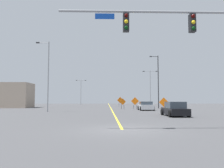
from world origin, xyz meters
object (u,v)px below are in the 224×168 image
object	(u,v)px
traffic_signal_assembly	(193,35)
street_lamp_far_left	(158,80)
street_lamp_near_right	(150,85)
car_silver_near	(146,106)
street_lamp_mid_right	(81,90)
construction_sign_left_lane	(164,103)
car_black_approaching	(175,109)
street_lamp_near_left	(47,73)
construction_sign_right_lane	(135,102)
construction_sign_left_shoulder	(123,102)
construction_sign_median_far	(120,101)

from	to	relation	value
traffic_signal_assembly	street_lamp_far_left	xyz separation A→B (m)	(4.63, 28.13, -0.01)
street_lamp_near_right	car_silver_near	bearing A→B (deg)	-104.01
street_lamp_mid_right	car_silver_near	xyz separation A→B (m)	(13.50, -30.88, -3.76)
construction_sign_left_lane	car_black_approaching	bearing A→B (deg)	-87.81
traffic_signal_assembly	street_lamp_mid_right	bearing A→B (deg)	103.31
traffic_signal_assembly	street_lamp_near_left	bearing A→B (deg)	126.95
construction_sign_right_lane	construction_sign_left_shoulder	bearing A→B (deg)	-144.10
car_silver_near	car_black_approaching	bearing A→B (deg)	-86.47
construction_sign_median_far	construction_sign_left_lane	size ratio (longest dim) A/B	1.16
street_lamp_near_right	car_black_approaching	distance (m)	27.90
street_lamp_near_right	street_lamp_near_left	size ratio (longest dim) A/B	0.87
construction_sign_right_lane	car_black_approaching	bearing A→B (deg)	-83.72
street_lamp_far_left	construction_sign_left_shoulder	xyz separation A→B (m)	(-6.83, -3.89, -4.16)
street_lamp_mid_right	street_lamp_near_left	xyz separation A→B (m)	(-0.37, -35.36, 0.71)
traffic_signal_assembly	street_lamp_far_left	bearing A→B (deg)	80.66
construction_sign_median_far	car_silver_near	bearing A→B (deg)	-77.81
street_lamp_near_right	street_lamp_far_left	distance (m)	8.86
street_lamp_far_left	street_lamp_near_left	xyz separation A→B (m)	(-17.37, -11.18, -0.21)
car_black_approaching	construction_sign_left_lane	bearing A→B (deg)	92.19
street_lamp_far_left	street_lamp_near_left	world-z (taller)	street_lamp_far_left
street_lamp_near_left	car_black_approaching	bearing A→B (deg)	-26.83
street_lamp_mid_right	construction_sign_left_lane	world-z (taller)	street_lamp_mid_right
construction_sign_left_shoulder	car_silver_near	bearing A→B (deg)	-40.20
construction_sign_left_lane	car_silver_near	size ratio (longest dim) A/B	0.45
construction_sign_median_far	construction_sign_left_shoulder	bearing A→B (deg)	-91.56
street_lamp_near_right	construction_sign_left_lane	bearing A→B (deg)	-97.84
street_lamp_far_left	construction_sign_left_shoulder	size ratio (longest dim) A/B	5.43
traffic_signal_assembly	street_lamp_near_left	distance (m)	21.21
street_lamp_near_right	construction_sign_left_shoulder	size ratio (longest dim) A/B	4.52
street_lamp_far_left	car_black_approaching	bearing A→B (deg)	-98.49
construction_sign_left_lane	car_silver_near	distance (m)	8.33
street_lamp_far_left	construction_sign_median_far	bearing A→B (deg)	131.83
traffic_signal_assembly	street_lamp_near_right	xyz separation A→B (m)	(5.00, 36.97, -0.50)
street_lamp_near_right	construction_sign_left_shoulder	world-z (taller)	street_lamp_near_right
traffic_signal_assembly	car_black_approaching	xyz separation A→B (m)	(1.85, 9.56, -4.66)
construction_sign_right_lane	construction_sign_left_lane	xyz separation A→B (m)	(1.66, -12.74, -0.07)
street_lamp_mid_right	car_black_approaching	bearing A→B (deg)	-71.59
street_lamp_mid_right	construction_sign_left_shoulder	distance (m)	30.03
street_lamp_far_left	street_lamp_mid_right	size ratio (longest dim) A/B	1.33
traffic_signal_assembly	construction_sign_left_lane	distance (m)	13.87
street_lamp_near_left	car_black_approaching	world-z (taller)	street_lamp_near_left
street_lamp_near_left	construction_sign_right_lane	world-z (taller)	street_lamp_near_left
street_lamp_far_left	construction_sign_left_shoulder	world-z (taller)	street_lamp_far_left
street_lamp_mid_right	car_black_approaching	xyz separation A→B (m)	(14.23, -42.74, -3.73)
street_lamp_far_left	construction_sign_median_far	distance (m)	10.54
street_lamp_far_left	street_lamp_near_right	bearing A→B (deg)	87.58
street_lamp_far_left	construction_sign_left_lane	distance (m)	15.82
street_lamp_far_left	construction_sign_median_far	world-z (taller)	street_lamp_far_left
street_lamp_far_left	construction_sign_left_lane	size ratio (longest dim) A/B	5.21
construction_sign_left_lane	traffic_signal_assembly	bearing A→B (deg)	-97.45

